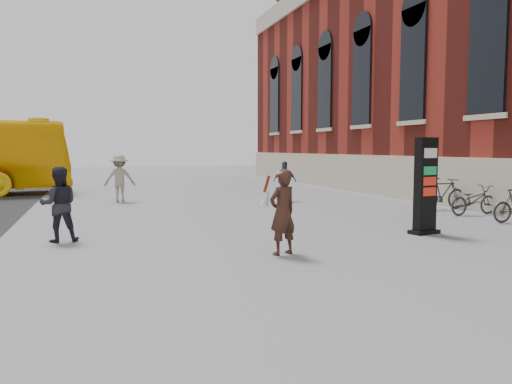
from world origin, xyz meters
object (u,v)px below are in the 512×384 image
object	(u,v)px
info_pylon	(425,186)
woman	(282,211)
bike_7	(443,194)
pedestrian_c	(285,181)
pedestrian_b	(120,178)
pedestrian_a	(59,204)
bike_6	(473,200)

from	to	relation	value
info_pylon	woman	xyz separation A→B (m)	(-4.24, -1.19, -0.31)
bike_7	pedestrian_c	bearing A→B (deg)	43.03
info_pylon	pedestrian_b	world-z (taller)	info_pylon
woman	pedestrian_a	xyz separation A→B (m)	(-4.30, 2.85, -0.02)
woman	pedestrian_b	size ratio (longest dim) A/B	0.91
woman	pedestrian_b	xyz separation A→B (m)	(-2.55, 11.31, 0.06)
info_pylon	bike_6	bearing A→B (deg)	22.64
pedestrian_a	woman	bearing A→B (deg)	142.26
info_pylon	bike_7	size ratio (longest dim) A/B	1.28
pedestrian_b	pedestrian_a	bearing A→B (deg)	82.32
pedestrian_b	bike_6	bearing A→B (deg)	147.88
bike_6	info_pylon	bearing A→B (deg)	119.84
bike_6	woman	bearing A→B (deg)	110.77
bike_6	pedestrian_a	bearing A→B (deg)	89.77
pedestrian_a	pedestrian_c	distance (m)	10.49
pedestrian_b	pedestrian_c	world-z (taller)	pedestrian_b
pedestrian_c	info_pylon	bearing A→B (deg)	128.89
woman	bike_6	bearing A→B (deg)	-174.38
woman	pedestrian_b	distance (m)	11.59
pedestrian_a	pedestrian_b	distance (m)	8.64
bike_7	info_pylon	bearing A→B (deg)	136.65
pedestrian_a	pedestrian_c	bearing A→B (deg)	-144.66
info_pylon	bike_7	bearing A→B (deg)	35.60
info_pylon	pedestrian_b	xyz separation A→B (m)	(-6.78, 10.12, -0.26)
bike_7	woman	bearing A→B (deg)	122.68
pedestrian_b	pedestrian_c	distance (m)	6.59
pedestrian_a	bike_6	bearing A→B (deg)	179.63
info_pylon	bike_6	xyz separation A→B (m)	(3.69, 2.48, -0.71)
pedestrian_a	bike_6	distance (m)	12.26
info_pylon	pedestrian_b	distance (m)	12.19
woman	pedestrian_b	world-z (taller)	pedestrian_b
pedestrian_a	pedestrian_b	world-z (taller)	pedestrian_b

